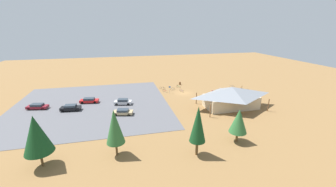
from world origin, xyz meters
The scene contains 24 objects.
ground centered at (0.00, 0.00, 0.00)m, with size 160.00×160.00×0.00m, color olive.
parking_lot_asphalt centered at (25.13, 3.84, 0.03)m, with size 37.25×35.77×0.05m, color #56565B.
bike_pavilion centered at (-7.65, 13.33, 2.91)m, with size 14.73×8.70×5.11m.
trash_bin centered at (-1.60, -8.92, 0.45)m, with size 0.60×0.60×0.90m, color brown.
lot_sign centered at (3.97, -0.70, 1.41)m, with size 0.56×0.08×2.20m.
pine_west centered at (29.31, 27.23, 5.00)m, with size 3.83×3.83×7.72m.
pine_far_west centered at (19.12, 26.93, 4.78)m, with size 2.76×2.76×7.45m.
pine_midwest centered at (7.25, 29.70, 5.11)m, with size 2.44×2.44×7.96m.
pine_mideast centered at (-0.73, 27.73, 3.84)m, with size 2.97×2.97×5.91m.
bicycle_red_front_row centered at (5.07, -2.14, 0.35)m, with size 1.20×1.26×0.80m.
bicycle_orange_near_porch centered at (-18.87, 0.23, 0.36)m, with size 1.32×1.23×0.82m.
bicycle_green_yard_center centered at (-0.12, -5.61, 0.37)m, with size 0.99×1.47×0.86m.
bicycle_black_yard_front centered at (-17.54, 2.76, 0.36)m, with size 0.78×1.48×0.84m.
bicycle_blue_yard_left centered at (-16.70, -1.58, 0.40)m, with size 1.23×1.25×0.84m.
bicycle_white_lone_east centered at (2.31, -3.60, 0.35)m, with size 1.48×0.85×0.75m.
bicycle_silver_back_row centered at (5.19, -5.19, 0.36)m, with size 1.60×0.83×0.77m.
bicycle_purple_lone_west centered at (0.18, -1.00, 0.35)m, with size 0.82×1.55×0.79m.
car_silver_far_end centered at (17.51, 5.44, 0.76)m, with size 4.48×2.56×1.43m.
car_red_inner_stall centered at (25.81, 2.27, 0.70)m, with size 4.75×2.37×1.29m.
car_tan_by_curb centered at (17.71, 11.80, 0.69)m, with size 4.58×2.78×1.27m.
car_black_back_corner centered at (29.40, 6.65, 0.75)m, with size 4.56×2.25×1.40m.
car_maroon_near_entry centered at (37.24, 3.74, 0.69)m, with size 4.90×2.62×1.27m.
visitor_crossing_yard centered at (-7.14, 4.08, 0.90)m, with size 0.38×0.40×1.72m.
visitor_by_pavilion centered at (-10.06, 3.17, 0.96)m, with size 0.37×0.36×1.83m.
Camera 1 is at (17.93, 55.49, 18.88)m, focal length 22.34 mm.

